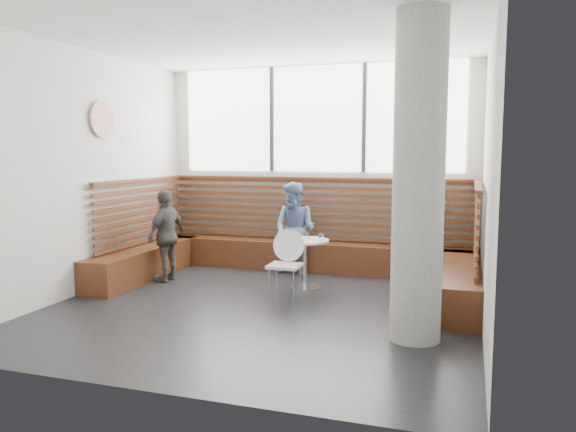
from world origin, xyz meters
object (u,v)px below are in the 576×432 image
(cafe_table, at_px, (305,253))
(child_left, at_px, (167,235))
(adult_man, at_px, (420,230))
(concrete_column, at_px, (419,179))
(cafe_chair, at_px, (286,258))
(child_back, at_px, (295,229))

(cafe_table, xyz_separation_m, child_left, (-2.03, -0.18, 0.18))
(adult_man, height_order, child_left, adult_man)
(concrete_column, bearing_deg, child_left, 157.51)
(cafe_chair, xyz_separation_m, child_left, (-1.94, 0.37, 0.15))
(cafe_chair, bearing_deg, child_back, 101.78)
(cafe_table, xyz_separation_m, child_back, (-0.37, 0.72, 0.22))
(concrete_column, height_order, cafe_chair, concrete_column)
(cafe_table, xyz_separation_m, adult_man, (1.50, 0.21, 0.36))
(concrete_column, xyz_separation_m, child_back, (-2.00, 2.41, -0.90))
(child_left, bearing_deg, child_back, 125.39)
(child_back, height_order, child_left, child_back)
(cafe_table, relative_size, child_left, 0.51)
(cafe_table, bearing_deg, child_back, 117.13)
(concrete_column, bearing_deg, adult_man, 93.93)
(child_back, bearing_deg, concrete_column, -35.83)
(child_back, bearing_deg, child_left, -137.16)
(concrete_column, relative_size, cafe_chair, 3.68)
(cafe_chair, relative_size, child_back, 0.62)
(adult_man, bearing_deg, concrete_column, 176.15)
(cafe_chair, xyz_separation_m, child_back, (-0.28, 1.27, 0.20))
(cafe_chair, height_order, adult_man, adult_man)
(cafe_table, height_order, child_left, child_left)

